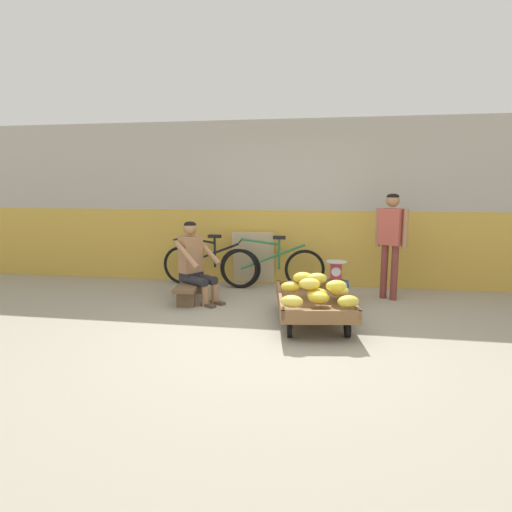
{
  "coord_description": "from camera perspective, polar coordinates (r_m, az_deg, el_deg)",
  "views": [
    {
      "loc": [
        0.56,
        -4.5,
        1.63
      ],
      "look_at": [
        -0.32,
        0.83,
        0.75
      ],
      "focal_mm": 30.07,
      "sensor_mm": 36.0,
      "label": 1
    }
  ],
  "objects": [
    {
      "name": "bicycle_far_left",
      "position": [
        6.87,
        2.21,
        -1.48
      ],
      "size": [
        1.66,
        0.48,
        0.86
      ],
      "color": "black",
      "rests_on": "ground"
    },
    {
      "name": "bicycle_near_left",
      "position": [
        7.1,
        -6.26,
        -1.17
      ],
      "size": [
        1.66,
        0.48,
        0.86
      ],
      "color": "black",
      "rests_on": "ground"
    },
    {
      "name": "weighing_scale",
      "position": [
        6.14,
        10.6,
        -1.97
      ],
      "size": [
        0.3,
        0.3,
        0.29
      ],
      "color": "#28282D",
      "rests_on": "plastic_crate"
    },
    {
      "name": "low_bench",
      "position": [
        6.29,
        -8.57,
        -4.0
      ],
      "size": [
        0.41,
        1.12,
        0.27
      ],
      "color": "brown",
      "rests_on": "ground"
    },
    {
      "name": "banana_pile",
      "position": [
        5.05,
        8.14,
        -4.21
      ],
      "size": [
        0.93,
        1.38,
        0.26
      ],
      "color": "yellow",
      "rests_on": "banana_cart"
    },
    {
      "name": "back_wall",
      "position": [
        7.21,
        4.99,
        6.96
      ],
      "size": [
        16.0,
        0.3,
        2.69
      ],
      "color": "gold",
      "rests_on": "ground"
    },
    {
      "name": "customer_adult",
      "position": [
        6.44,
        17.53,
        2.77
      ],
      "size": [
        0.41,
        0.35,
        1.53
      ],
      "color": "brown",
      "rests_on": "ground"
    },
    {
      "name": "vendor_seated",
      "position": [
        6.15,
        -8.13,
        -0.8
      ],
      "size": [
        0.74,
        0.66,
        1.14
      ],
      "color": "#9E704C",
      "rests_on": "ground"
    },
    {
      "name": "sign_board",
      "position": [
        7.17,
        -0.36,
        -0.28
      ],
      "size": [
        0.7,
        0.19,
        0.89
      ],
      "color": "#C6B289",
      "rests_on": "ground"
    },
    {
      "name": "plastic_crate",
      "position": [
        6.2,
        10.51,
        -4.72
      ],
      "size": [
        0.36,
        0.28,
        0.3
      ],
      "color": "#234CA8",
      "rests_on": "ground"
    },
    {
      "name": "banana_cart",
      "position": [
        5.22,
        7.64,
        -6.27
      ],
      "size": [
        1.04,
        1.55,
        0.36
      ],
      "color": "brown",
      "rests_on": "ground"
    },
    {
      "name": "ground_plane",
      "position": [
        4.82,
        2.21,
        -10.53
      ],
      "size": [
        80.0,
        80.0,
        0.0
      ],
      "primitive_type": "plane",
      "color": "gray"
    }
  ]
}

